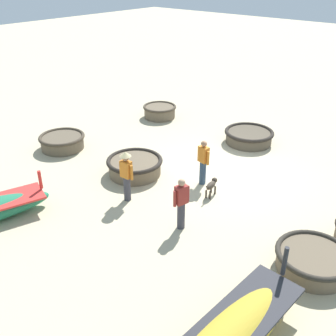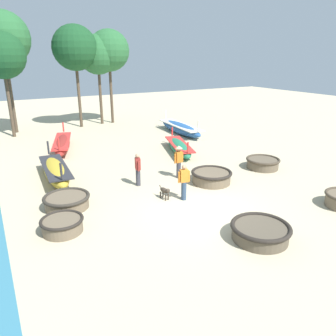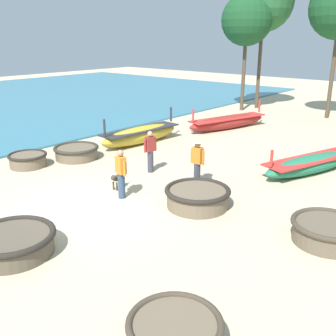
% 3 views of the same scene
% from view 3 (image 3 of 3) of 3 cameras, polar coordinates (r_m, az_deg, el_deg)
% --- Properties ---
extents(ground_plane, '(80.00, 80.00, 0.00)m').
position_cam_3_polar(ground_plane, '(11.88, -11.13, -5.89)').
color(ground_plane, '#C6B793').
extents(coracle_weathered, '(1.97, 1.97, 0.59)m').
position_cam_3_polar(coracle_weathered, '(11.75, 4.30, -4.13)').
color(coracle_weathered, brown).
rests_on(coracle_weathered, ground).
extents(coracle_center, '(1.86, 1.86, 0.54)m').
position_cam_3_polar(coracle_center, '(16.75, -13.15, 2.31)').
color(coracle_center, brown).
rests_on(coracle_center, ground).
extents(coracle_nearest, '(1.59, 1.59, 0.58)m').
position_cam_3_polar(coracle_nearest, '(6.85, 0.98, -22.94)').
color(coracle_nearest, brown).
rests_on(coracle_nearest, ground).
extents(coracle_beside_post, '(2.01, 2.01, 0.54)m').
position_cam_3_polar(coracle_beside_post, '(9.99, -21.62, -9.97)').
color(coracle_beside_post, brown).
rests_on(coracle_beside_post, ground).
extents(coracle_tilted, '(1.49, 1.49, 0.52)m').
position_cam_3_polar(coracle_tilted, '(16.27, -19.67, 1.18)').
color(coracle_tilted, brown).
rests_on(coracle_tilted, ground).
extents(coracle_far_left, '(1.81, 1.81, 0.56)m').
position_cam_3_polar(coracle_far_left, '(10.54, 22.18, -8.44)').
color(coracle_far_left, brown).
rests_on(coracle_far_left, ground).
extents(long_boat_ochre_hull, '(2.28, 5.26, 1.34)m').
position_cam_3_polar(long_boat_ochre_hull, '(21.92, 8.65, 6.64)').
color(long_boat_ochre_hull, maroon).
rests_on(long_boat_ochre_hull, ground).
extents(long_boat_blue_hull, '(2.32, 4.63, 1.19)m').
position_cam_3_polar(long_boat_blue_hull, '(15.55, 20.03, 0.58)').
color(long_boat_blue_hull, '#237551').
rests_on(long_boat_blue_hull, ground).
extents(long_boat_red_hull, '(1.30, 4.61, 1.46)m').
position_cam_3_polar(long_boat_red_hull, '(18.73, -4.00, 4.86)').
color(long_boat_red_hull, gold).
rests_on(long_boat_red_hull, ground).
extents(fisherman_standing_right, '(0.52, 0.29, 1.57)m').
position_cam_3_polar(fisherman_standing_right, '(12.24, -6.83, -0.70)').
color(fisherman_standing_right, '#2D425B').
rests_on(fisherman_standing_right, ground).
extents(fisherman_hauling, '(0.53, 0.36, 1.67)m').
position_cam_3_polar(fisherman_hauling, '(13.13, 4.29, 1.29)').
color(fisherman_hauling, '#383842').
rests_on(fisherman_hauling, ground).
extents(fisherman_by_coracle, '(0.30, 0.52, 1.57)m').
position_cam_3_polar(fisherman_by_coracle, '(14.55, -2.58, 2.55)').
color(fisherman_by_coracle, '#383842').
rests_on(fisherman_by_coracle, ground).
extents(dog, '(0.28, 0.68, 0.55)m').
position_cam_3_polar(dog, '(13.14, -7.34, -1.50)').
color(dog, '#3D3328').
rests_on(dog, ground).
extents(tree_tall_back, '(3.29, 3.29, 7.49)m').
position_cam_3_polar(tree_tall_back, '(27.44, 11.36, 20.29)').
color(tree_tall_back, '#4C3D2D').
rests_on(tree_tall_back, ground).
extents(tree_rightmost, '(3.95, 3.95, 9.00)m').
position_cam_3_polar(tree_rightmost, '(28.66, 13.74, 22.43)').
color(tree_rightmost, '#4C3D2D').
rests_on(tree_rightmost, ground).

